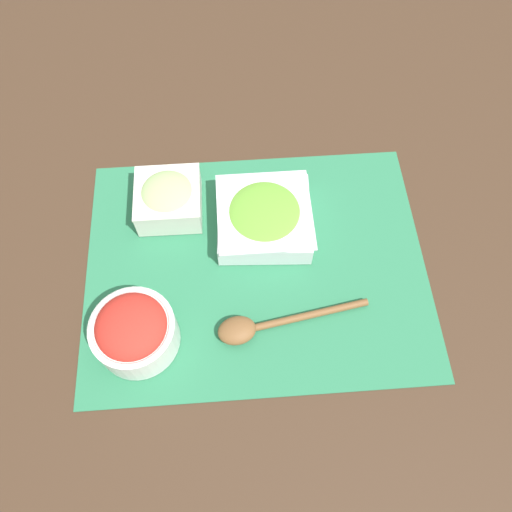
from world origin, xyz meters
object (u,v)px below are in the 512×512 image
at_px(wooden_spoon, 257,326).
at_px(lettuce_bowl, 264,217).
at_px(cucumber_bowl, 168,198).
at_px(tomato_bowl, 134,331).

bearing_deg(wooden_spoon, lettuce_bowl, 82.14).
xyz_separation_m(cucumber_bowl, wooden_spoon, (0.14, -0.24, -0.02)).
distance_m(tomato_bowl, lettuce_bowl, 0.29).
distance_m(cucumber_bowl, tomato_bowl, 0.25).
distance_m(cucumber_bowl, lettuce_bowl, 0.17).
height_order(tomato_bowl, wooden_spoon, tomato_bowl).
xyz_separation_m(cucumber_bowl, lettuce_bowl, (0.17, -0.05, -0.01)).
distance_m(lettuce_bowl, wooden_spoon, 0.20).
height_order(lettuce_bowl, wooden_spoon, lettuce_bowl).
relative_size(cucumber_bowl, lettuce_bowl, 0.68).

